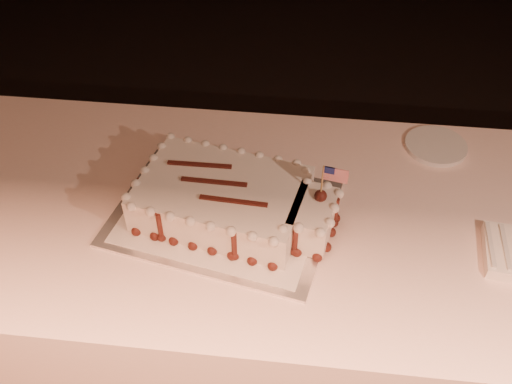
# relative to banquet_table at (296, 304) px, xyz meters

# --- Properties ---
(room_shell) EXTENTS (6.10, 8.10, 2.90)m
(room_shell) POSITION_rel_banquet_table_xyz_m (0.00, -0.60, 1.02)
(room_shell) COLOR black
(room_shell) RESTS_ON ground
(banquet_table) EXTENTS (2.40, 0.80, 0.75)m
(banquet_table) POSITION_rel_banquet_table_xyz_m (0.00, 0.00, 0.00)
(banquet_table) COLOR #FFD6C5
(banquet_table) RESTS_ON ground
(cake_board) EXTENTS (0.57, 0.48, 0.01)m
(cake_board) POSITION_rel_banquet_table_xyz_m (-0.19, -0.02, 0.38)
(cake_board) COLOR silver
(cake_board) RESTS_ON banquet_table
(doily) EXTENTS (0.51, 0.43, 0.00)m
(doily) POSITION_rel_banquet_table_xyz_m (-0.19, -0.02, 0.38)
(doily) COLOR silver
(doily) RESTS_ON cake_board
(sheet_cake) EXTENTS (0.50, 0.34, 0.19)m
(sheet_cake) POSITION_rel_banquet_table_xyz_m (-0.17, -0.03, 0.43)
(sheet_cake) COLOR silver
(sheet_cake) RESTS_ON doily
(side_plate) EXTENTS (0.17, 0.17, 0.01)m
(side_plate) POSITION_rel_banquet_table_xyz_m (0.35, 0.29, 0.38)
(side_plate) COLOR silver
(side_plate) RESTS_ON banquet_table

